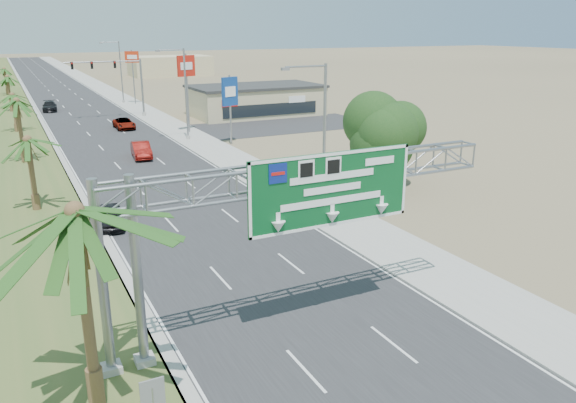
# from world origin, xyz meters

# --- Properties ---
(road) EXTENTS (12.00, 300.00, 0.02)m
(road) POSITION_xyz_m (0.00, 110.00, 0.01)
(road) COLOR #28282B
(road) RESTS_ON ground
(sidewalk_right) EXTENTS (4.00, 300.00, 0.10)m
(sidewalk_right) POSITION_xyz_m (8.50, 110.00, 0.05)
(sidewalk_right) COLOR #9E9B93
(sidewalk_right) RESTS_ON ground
(median_grass) EXTENTS (7.00, 300.00, 0.12)m
(median_grass) POSITION_xyz_m (-10.00, 110.00, 0.06)
(median_grass) COLOR #435C28
(median_grass) RESTS_ON ground
(sign_gantry) EXTENTS (16.75, 1.24, 7.50)m
(sign_gantry) POSITION_xyz_m (-1.06, 9.93, 6.06)
(sign_gantry) COLOR gray
(sign_gantry) RESTS_ON ground
(palm_near) EXTENTS (5.70, 5.70, 8.35)m
(palm_near) POSITION_xyz_m (-9.20, 8.00, 6.93)
(palm_near) COLOR brown
(palm_near) RESTS_ON ground
(palm_row_b) EXTENTS (3.99, 3.99, 5.95)m
(palm_row_b) POSITION_xyz_m (-9.50, 32.00, 4.90)
(palm_row_b) COLOR brown
(palm_row_b) RESTS_ON ground
(palm_row_c) EXTENTS (3.99, 3.99, 6.75)m
(palm_row_c) POSITION_xyz_m (-9.50, 48.00, 5.66)
(palm_row_c) COLOR brown
(palm_row_c) RESTS_ON ground
(palm_row_d) EXTENTS (3.99, 3.99, 5.45)m
(palm_row_d) POSITION_xyz_m (-9.50, 66.00, 4.42)
(palm_row_d) COLOR brown
(palm_row_d) RESTS_ON ground
(palm_row_e) EXTENTS (3.99, 3.99, 6.15)m
(palm_row_e) POSITION_xyz_m (-9.50, 85.00, 5.09)
(palm_row_e) COLOR brown
(palm_row_e) RESTS_ON ground
(palm_row_f) EXTENTS (3.99, 3.99, 5.75)m
(palm_row_f) POSITION_xyz_m (-9.50, 110.00, 4.71)
(palm_row_f) COLOR brown
(palm_row_f) RESTS_ON ground
(streetlight_near) EXTENTS (3.27, 0.44, 10.00)m
(streetlight_near) POSITION_xyz_m (7.30, 22.00, 4.69)
(streetlight_near) COLOR gray
(streetlight_near) RESTS_ON ground
(streetlight_mid) EXTENTS (3.27, 0.44, 10.00)m
(streetlight_mid) POSITION_xyz_m (7.30, 52.00, 4.69)
(streetlight_mid) COLOR gray
(streetlight_mid) RESTS_ON ground
(streetlight_far) EXTENTS (3.27, 0.44, 10.00)m
(streetlight_far) POSITION_xyz_m (7.30, 88.00, 4.69)
(streetlight_far) COLOR gray
(streetlight_far) RESTS_ON ground
(signal_mast) EXTENTS (10.28, 0.71, 8.00)m
(signal_mast) POSITION_xyz_m (5.17, 71.97, 4.85)
(signal_mast) COLOR gray
(signal_mast) RESTS_ON ground
(store_building) EXTENTS (18.00, 10.00, 4.00)m
(store_building) POSITION_xyz_m (22.00, 66.00, 2.00)
(store_building) COLOR #CBBB89
(store_building) RESTS_ON ground
(oak_near) EXTENTS (4.50, 4.50, 6.80)m
(oak_near) POSITION_xyz_m (15.00, 26.00, 4.53)
(oak_near) COLOR brown
(oak_near) RESTS_ON ground
(oak_far) EXTENTS (3.50, 3.50, 5.60)m
(oak_far) POSITION_xyz_m (18.00, 30.00, 3.82)
(oak_far) COLOR brown
(oak_far) RESTS_ON ground
(median_signback_a) EXTENTS (0.75, 0.08, 2.08)m
(median_signback_a) POSITION_xyz_m (-7.80, 6.00, 1.45)
(median_signback_a) COLOR gray
(median_signback_a) RESTS_ON ground
(median_signback_b) EXTENTS (0.75, 0.08, 2.08)m
(median_signback_b) POSITION_xyz_m (-8.50, 18.00, 1.45)
(median_signback_b) COLOR gray
(median_signback_b) RESTS_ON ground
(building_distant_right) EXTENTS (20.00, 12.00, 5.00)m
(building_distant_right) POSITION_xyz_m (30.00, 140.00, 2.50)
(building_distant_right) COLOR #CBBB89
(building_distant_right) RESTS_ON ground
(car_left_lane) EXTENTS (2.11, 4.14, 1.35)m
(car_left_lane) POSITION_xyz_m (-5.50, 26.36, 0.67)
(car_left_lane) COLOR black
(car_left_lane) RESTS_ON ground
(car_mid_lane) EXTENTS (2.11, 4.81, 1.54)m
(car_mid_lane) POSITION_xyz_m (0.74, 45.30, 0.77)
(car_mid_lane) COLOR #690D09
(car_mid_lane) RESTS_ON ground
(car_right_lane) EXTENTS (2.22, 4.77, 1.32)m
(car_right_lane) POSITION_xyz_m (2.55, 62.61, 0.66)
(car_right_lane) COLOR gray
(car_right_lane) RESTS_ON ground
(car_far) EXTENTS (2.46, 5.13, 1.44)m
(car_far) POSITION_xyz_m (-4.34, 83.55, 0.72)
(car_far) COLOR black
(car_far) RESTS_ON ground
(pole_sign_red_near) EXTENTS (2.35, 1.14, 9.25)m
(pole_sign_red_near) POSITION_xyz_m (9.00, 56.37, 7.30)
(pole_sign_red_near) COLOR gray
(pole_sign_red_near) RESTS_ON ground
(pole_sign_blue) EXTENTS (1.99, 0.95, 7.35)m
(pole_sign_blue) POSITION_xyz_m (11.00, 47.71, 5.38)
(pole_sign_blue) COLOR gray
(pole_sign_blue) RESTS_ON ground
(pole_sign_red_far) EXTENTS (2.15, 1.11, 8.68)m
(pole_sign_red_far) POSITION_xyz_m (9.00, 85.90, 6.87)
(pole_sign_red_far) COLOR gray
(pole_sign_red_far) RESTS_ON ground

